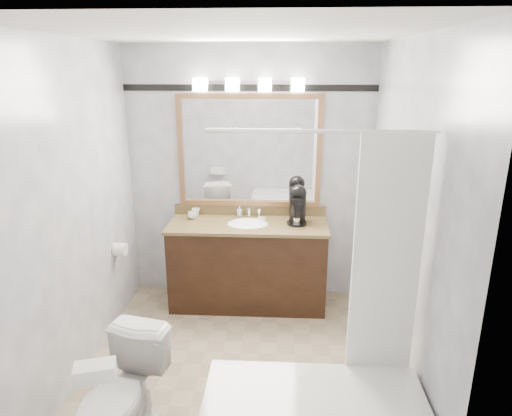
# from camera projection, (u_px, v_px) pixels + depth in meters

# --- Properties ---
(room) EXTENTS (2.42, 2.62, 2.52)m
(room) POSITION_uv_depth(u_px,v_px,m) (237.00, 218.00, 3.29)
(room) COLOR #9B8969
(room) RESTS_ON ground
(vanity) EXTENTS (1.53, 0.58, 0.97)m
(vanity) POSITION_uv_depth(u_px,v_px,m) (248.00, 262.00, 4.50)
(vanity) COLOR black
(vanity) RESTS_ON ground
(mirror) EXTENTS (1.40, 0.04, 1.10)m
(mirror) POSITION_uv_depth(u_px,v_px,m) (249.00, 151.00, 4.43)
(mirror) COLOR #9B6B46
(mirror) RESTS_ON room
(vanity_light_bar) EXTENTS (1.02, 0.14, 0.12)m
(vanity_light_bar) POSITION_uv_depth(u_px,v_px,m) (249.00, 84.00, 4.19)
(vanity_light_bar) COLOR silver
(vanity_light_bar) RESTS_ON room
(accent_stripe) EXTENTS (2.40, 0.01, 0.06)m
(accent_stripe) POSITION_uv_depth(u_px,v_px,m) (249.00, 88.00, 4.26)
(accent_stripe) COLOR black
(accent_stripe) RESTS_ON room
(tp_roll) EXTENTS (0.11, 0.12, 0.12)m
(tp_roll) POSITION_uv_depth(u_px,v_px,m) (120.00, 249.00, 4.15)
(tp_roll) COLOR white
(tp_roll) RESTS_ON room
(toilet) EXTENTS (0.54, 0.77, 0.71)m
(toilet) POSITION_uv_depth(u_px,v_px,m) (120.00, 398.00, 2.79)
(toilet) COLOR white
(toilet) RESTS_ON ground
(tissue_box) EXTENTS (0.24, 0.17, 0.09)m
(tissue_box) POSITION_uv_depth(u_px,v_px,m) (95.00, 372.00, 2.40)
(tissue_box) COLOR white
(tissue_box) RESTS_ON toilet
(coffee_maker) EXTENTS (0.19, 0.24, 0.37)m
(coffee_maker) POSITION_uv_depth(u_px,v_px,m) (298.00, 203.00, 4.35)
(coffee_maker) COLOR black
(coffee_maker) RESTS_ON vanity
(cup_left) EXTENTS (0.11, 0.11, 0.07)m
(cup_left) POSITION_uv_depth(u_px,v_px,m) (193.00, 215.00, 4.50)
(cup_left) COLOR white
(cup_left) RESTS_ON vanity
(cup_right) EXTENTS (0.11, 0.11, 0.07)m
(cup_right) POSITION_uv_depth(u_px,v_px,m) (196.00, 212.00, 4.59)
(cup_right) COLOR white
(cup_right) RESTS_ON vanity
(soap_bottle_a) EXTENTS (0.05, 0.05, 0.10)m
(soap_bottle_a) POSITION_uv_depth(u_px,v_px,m) (240.00, 211.00, 4.57)
(soap_bottle_a) COLOR white
(soap_bottle_a) RESTS_ON vanity
(soap_bar) EXTENTS (0.09, 0.06, 0.02)m
(soap_bar) POSITION_uv_depth(u_px,v_px,m) (262.00, 219.00, 4.48)
(soap_bar) COLOR beige
(soap_bar) RESTS_ON vanity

